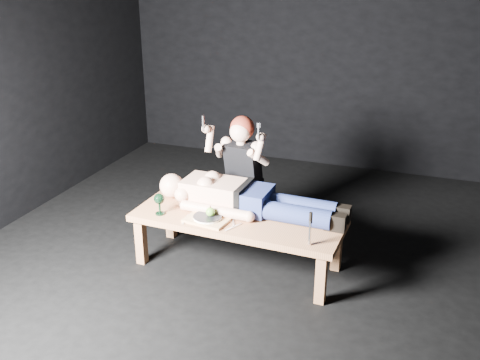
{
  "coord_description": "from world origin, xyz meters",
  "views": [
    {
      "loc": [
        1.22,
        -3.9,
        2.37
      ],
      "look_at": [
        -0.16,
        -0.13,
        0.75
      ],
      "focal_mm": 41.06,
      "sensor_mm": 36.0,
      "label": 1
    }
  ],
  "objects": [
    {
      "name": "ground",
      "position": [
        0.0,
        0.0,
        0.0
      ],
      "size": [
        5.0,
        5.0,
        0.0
      ],
      "primitive_type": "plane",
      "color": "black",
      "rests_on": "ground"
    },
    {
      "name": "back_wall",
      "position": [
        0.0,
        2.5,
        1.5
      ],
      "size": [
        5.0,
        0.0,
        5.0
      ],
      "primitive_type": "plane",
      "rotation": [
        1.57,
        0.0,
        0.0
      ],
      "color": "black",
      "rests_on": "ground"
    },
    {
      "name": "table",
      "position": [
        -0.16,
        -0.18,
        0.23
      ],
      "size": [
        1.72,
        0.69,
        0.45
      ],
      "primitive_type": "cube",
      "rotation": [
        0.0,
        0.0,
        -0.03
      ],
      "color": "#A96F46",
      "rests_on": "ground"
    },
    {
      "name": "lying_man",
      "position": [
        -0.1,
        -0.04,
        0.58
      ],
      "size": [
        1.74,
        0.59,
        0.27
      ],
      "primitive_type": null,
      "rotation": [
        0.0,
        0.0,
        -0.03
      ],
      "color": "#D7A788",
      "rests_on": "table"
    },
    {
      "name": "kneeling_woman",
      "position": [
        -0.3,
        0.41,
        0.59
      ],
      "size": [
        0.71,
        0.77,
        1.17
      ],
      "primitive_type": null,
      "rotation": [
        0.0,
        0.0,
        -0.12
      ],
      "color": "black",
      "rests_on": "ground"
    },
    {
      "name": "serving_tray",
      "position": [
        -0.36,
        -0.33,
        0.46
      ],
      "size": [
        0.37,
        0.29,
        0.02
      ],
      "primitive_type": "cube",
      "rotation": [
        0.0,
        0.0,
        -0.13
      ],
      "color": "tan",
      "rests_on": "table"
    },
    {
      "name": "plate",
      "position": [
        -0.36,
        -0.33,
        0.48
      ],
      "size": [
        0.25,
        0.25,
        0.02
      ],
      "primitive_type": "cylinder",
      "rotation": [
        0.0,
        0.0,
        -0.13
      ],
      "color": "white",
      "rests_on": "serving_tray"
    },
    {
      "name": "apple",
      "position": [
        -0.34,
        -0.32,
        0.52
      ],
      "size": [
        0.07,
        0.07,
        0.07
      ],
      "primitive_type": "sphere",
      "color": "#599D1C",
      "rests_on": "plate"
    },
    {
      "name": "goblet",
      "position": [
        -0.77,
        -0.35,
        0.54
      ],
      "size": [
        0.09,
        0.09,
        0.18
      ],
      "primitive_type": null,
      "rotation": [
        0.0,
        0.0,
        -0.03
      ],
      "color": "black",
      "rests_on": "table"
    },
    {
      "name": "fork_flat",
      "position": [
        -0.53,
        -0.37,
        0.45
      ],
      "size": [
        0.05,
        0.18,
        0.01
      ],
      "primitive_type": "cube",
      "rotation": [
        0.0,
        0.0,
        0.17
      ],
      "color": "#B2B2B7",
      "rests_on": "table"
    },
    {
      "name": "knife_flat",
      "position": [
        -0.13,
        -0.37,
        0.45
      ],
      "size": [
        0.09,
        0.17,
        0.01
      ],
      "primitive_type": "cube",
      "rotation": [
        0.0,
        0.0,
        -0.44
      ],
      "color": "#B2B2B7",
      "rests_on": "table"
    },
    {
      "name": "spoon_flat",
      "position": [
        -0.16,
        -0.29,
        0.45
      ],
      "size": [
        0.08,
        0.17,
        0.01
      ],
      "primitive_type": "cube",
      "rotation": [
        0.0,
        0.0,
        0.39
      ],
      "color": "#B2B2B7",
      "rests_on": "table"
    },
    {
      "name": "carving_knife",
      "position": [
        0.49,
        -0.44,
        0.58
      ],
      "size": [
        0.03,
        0.04,
        0.26
      ],
      "primitive_type": null,
      "rotation": [
        0.0,
        0.0,
        -0.03
      ],
      "color": "#B2B2B7",
      "rests_on": "table"
    }
  ]
}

